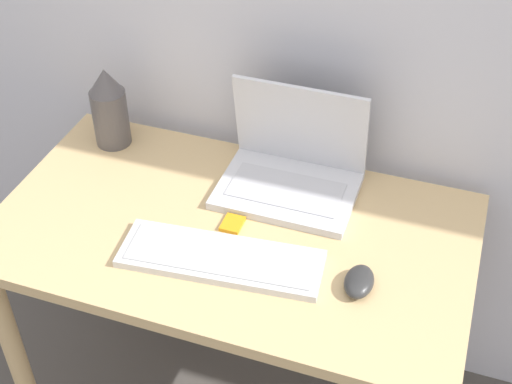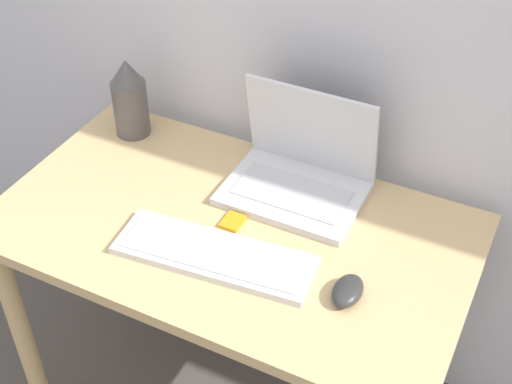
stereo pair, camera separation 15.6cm
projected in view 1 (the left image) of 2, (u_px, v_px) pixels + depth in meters
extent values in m
cube|color=tan|center=(231.00, 232.00, 1.64)|extent=(1.10, 0.62, 0.03)
cylinder|color=tan|center=(17.00, 357.00, 1.80)|extent=(0.05, 0.05, 0.68)
cylinder|color=tan|center=(112.00, 228.00, 2.17)|extent=(0.05, 0.05, 0.68)
cylinder|color=tan|center=(438.00, 309.00, 1.92)|extent=(0.05, 0.05, 0.68)
cube|color=silver|center=(287.00, 190.00, 1.71)|extent=(0.33, 0.24, 0.02)
cube|color=#B7B7BC|center=(286.00, 189.00, 1.70)|extent=(0.27, 0.13, 0.00)
cube|color=silver|center=(300.00, 126.00, 1.70)|extent=(0.33, 0.05, 0.24)
cube|color=black|center=(302.00, 123.00, 1.71)|extent=(0.29, 0.04, 0.20)
cube|color=silver|center=(221.00, 259.00, 1.54)|extent=(0.45, 0.18, 0.02)
cube|color=#B2B2B2|center=(221.00, 255.00, 1.53)|extent=(0.41, 0.15, 0.00)
ellipsoid|color=#2D2D2D|center=(359.00, 282.00, 1.47)|extent=(0.06, 0.10, 0.04)
cylinder|color=#514C4C|center=(111.00, 118.00, 1.84)|extent=(0.09, 0.09, 0.15)
cone|color=#514C4C|center=(105.00, 81.00, 1.77)|extent=(0.09, 0.09, 0.07)
cube|color=orange|center=(234.00, 224.00, 1.63)|extent=(0.05, 0.06, 0.01)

